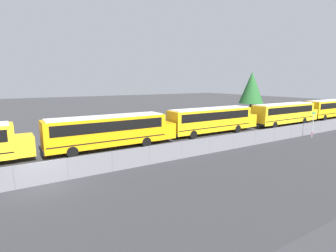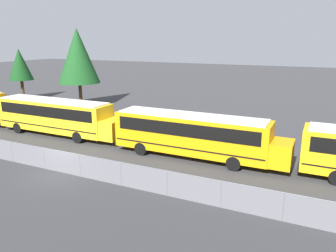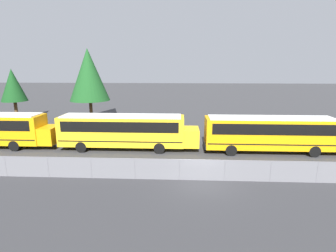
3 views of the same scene
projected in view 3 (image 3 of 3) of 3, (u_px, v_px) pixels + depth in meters
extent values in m
plane|color=#38383A|center=(202.00, 180.00, 18.04)|extent=(200.00, 200.00, 0.00)
cube|color=#333335|center=(211.00, 235.00, 12.20)|extent=(153.81, 12.00, 0.01)
cube|color=#9EA0A5|center=(202.00, 170.00, 17.87)|extent=(119.81, 0.03, 1.49)
cube|color=slate|center=(202.00, 170.00, 17.86)|extent=(119.81, 0.01, 1.49)
cylinder|color=slate|center=(202.00, 160.00, 17.70)|extent=(119.81, 0.05, 0.05)
cylinder|color=slate|center=(6.00, 166.00, 18.52)|extent=(0.07, 0.07, 1.49)
cylinder|color=slate|center=(48.00, 167.00, 18.38)|extent=(0.07, 0.07, 1.49)
cylinder|color=slate|center=(91.00, 168.00, 18.23)|extent=(0.07, 0.07, 1.49)
cylinder|color=slate|center=(135.00, 169.00, 18.09)|extent=(0.07, 0.07, 1.49)
cylinder|color=slate|center=(179.00, 170.00, 17.94)|extent=(0.07, 0.07, 1.49)
cylinder|color=slate|center=(225.00, 171.00, 17.80)|extent=(0.07, 0.07, 1.49)
cylinder|color=slate|center=(270.00, 171.00, 17.65)|extent=(0.07, 0.07, 1.49)
cylinder|color=slate|center=(317.00, 172.00, 17.51)|extent=(0.07, 0.07, 1.49)
cube|color=orange|center=(50.00, 135.00, 24.84)|extent=(1.38, 2.24, 1.59)
cylinder|color=black|center=(28.00, 139.00, 26.23)|extent=(1.00, 0.28, 1.00)
cylinder|color=black|center=(14.00, 146.00, 24.09)|extent=(1.00, 0.28, 1.00)
cube|color=yellow|center=(122.00, 130.00, 24.34)|extent=(11.47, 2.44, 2.65)
cube|color=black|center=(122.00, 124.00, 24.21)|extent=(10.55, 2.48, 0.96)
cube|color=black|center=(122.00, 138.00, 24.51)|extent=(11.24, 2.47, 0.10)
cube|color=yellow|center=(191.00, 137.00, 24.16)|extent=(1.38, 2.24, 1.59)
cube|color=black|center=(62.00, 142.00, 24.88)|extent=(0.12, 2.44, 0.24)
cube|color=silver|center=(122.00, 116.00, 24.03)|extent=(10.90, 2.20, 0.10)
cylinder|color=black|center=(161.00, 141.00, 25.55)|extent=(1.00, 0.28, 1.00)
cylinder|color=black|center=(159.00, 148.00, 23.41)|extent=(1.00, 0.28, 1.00)
cylinder|color=black|center=(90.00, 140.00, 25.88)|extent=(1.00, 0.28, 1.00)
cylinder|color=black|center=(81.00, 147.00, 23.74)|extent=(1.00, 0.28, 1.00)
cube|color=orange|center=(270.00, 133.00, 23.45)|extent=(11.47, 2.44, 2.65)
cube|color=black|center=(270.00, 127.00, 23.31)|extent=(10.55, 2.48, 0.96)
cube|color=black|center=(269.00, 141.00, 23.61)|extent=(11.24, 2.47, 0.10)
cube|color=black|center=(204.00, 144.00, 23.99)|extent=(0.12, 2.44, 0.24)
cube|color=silver|center=(271.00, 118.00, 23.13)|extent=(10.90, 2.20, 0.10)
cylinder|color=black|center=(303.00, 144.00, 24.65)|extent=(1.00, 0.28, 1.00)
cylinder|color=black|center=(314.00, 151.00, 22.51)|extent=(1.00, 0.28, 1.00)
cylinder|color=black|center=(227.00, 143.00, 24.99)|extent=(1.00, 0.28, 1.00)
cylinder|color=black|center=(231.00, 150.00, 22.85)|extent=(1.00, 0.28, 1.00)
cylinder|color=#51381E|center=(16.00, 111.00, 36.94)|extent=(0.44, 0.44, 2.84)
cone|color=#144219|center=(13.00, 85.00, 36.12)|extent=(3.41, 3.41, 4.44)
cylinder|color=#51381E|center=(91.00, 111.00, 36.32)|extent=(0.44, 0.44, 3.02)
cone|color=#194C1E|center=(89.00, 75.00, 35.19)|extent=(5.34, 5.34, 6.94)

